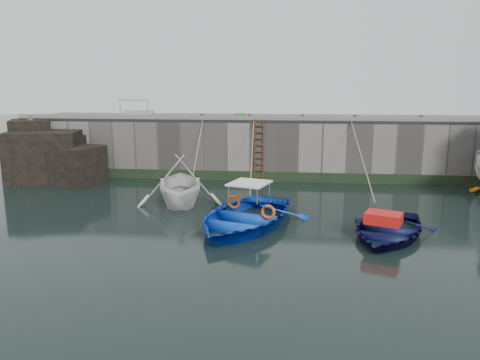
# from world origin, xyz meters

# --- Properties ---
(ground) EXTENTS (120.00, 120.00, 0.00)m
(ground) POSITION_xyz_m (0.00, 0.00, 0.00)
(ground) COLOR black
(ground) RESTS_ON ground
(quay_back) EXTENTS (30.00, 5.00, 3.00)m
(quay_back) POSITION_xyz_m (0.00, 12.50, 1.50)
(quay_back) COLOR slate
(quay_back) RESTS_ON ground
(road_back) EXTENTS (30.00, 5.00, 0.16)m
(road_back) POSITION_xyz_m (0.00, 12.50, 3.08)
(road_back) COLOR black
(road_back) RESTS_ON quay_back
(kerb_back) EXTENTS (30.00, 0.30, 0.20)m
(kerb_back) POSITION_xyz_m (0.00, 10.15, 3.26)
(kerb_back) COLOR slate
(kerb_back) RESTS_ON road_back
(algae_back) EXTENTS (30.00, 0.08, 0.50)m
(algae_back) POSITION_xyz_m (0.00, 9.96, 0.25)
(algae_back) COLOR black
(algae_back) RESTS_ON ground
(rock_outcrop) EXTENTS (5.85, 4.24, 3.41)m
(rock_outcrop) POSITION_xyz_m (-12.92, 9.11, 1.26)
(rock_outcrop) COLOR black
(rock_outcrop) RESTS_ON ground
(ladder) EXTENTS (0.51, 0.08, 3.20)m
(ladder) POSITION_xyz_m (-2.00, 9.91, 1.59)
(ladder) COLOR #3F1E0F
(ladder) RESTS_ON ground
(boat_near_white) EXTENTS (4.77, 5.23, 2.36)m
(boat_near_white) POSITION_xyz_m (-4.98, 5.01, 0.00)
(boat_near_white) COLOR silver
(boat_near_white) RESTS_ON ground
(boat_near_white_rope) EXTENTS (0.04, 3.60, 3.10)m
(boat_near_white_rope) POSITION_xyz_m (-4.98, 8.75, 0.00)
(boat_near_white_rope) COLOR tan
(boat_near_white_rope) RESTS_ON ground
(boat_near_blue) EXTENTS (5.57, 6.62, 1.17)m
(boat_near_blue) POSITION_xyz_m (-1.98, 2.14, 0.00)
(boat_near_blue) COLOR blue
(boat_near_blue) RESTS_ON ground
(boat_near_blue_rope) EXTENTS (0.04, 5.96, 3.10)m
(boat_near_blue_rope) POSITION_xyz_m (-1.98, 7.32, 0.00)
(boat_near_blue_rope) COLOR tan
(boat_near_blue_rope) RESTS_ON ground
(boat_near_navy) EXTENTS (4.62, 5.34, 0.93)m
(boat_near_navy) POSITION_xyz_m (2.90, 1.58, 0.00)
(boat_near_navy) COLOR #090C3A
(boat_near_navy) RESTS_ON ground
(boat_near_navy_rope) EXTENTS (0.04, 6.47, 3.10)m
(boat_near_navy_rope) POSITION_xyz_m (2.90, 7.04, 0.00)
(boat_near_navy_rope) COLOR tan
(boat_near_navy_rope) RESTS_ON ground
(fish_crate) EXTENTS (0.62, 0.46, 0.31)m
(fish_crate) POSITION_xyz_m (-3.00, 10.45, 3.31)
(fish_crate) COLOR #217E17
(fish_crate) RESTS_ON road_back
(railing) EXTENTS (1.60, 1.05, 1.00)m
(railing) POSITION_xyz_m (-8.75, 11.25, 3.36)
(railing) COLOR #A5A8AD
(railing) RESTS_ON road_back
(bollard_a) EXTENTS (0.18, 0.18, 0.28)m
(bollard_a) POSITION_xyz_m (-5.00, 10.25, 3.30)
(bollard_a) COLOR #3F1E0F
(bollard_a) RESTS_ON road_back
(bollard_b) EXTENTS (0.18, 0.18, 0.28)m
(bollard_b) POSITION_xyz_m (-2.50, 10.25, 3.30)
(bollard_b) COLOR #3F1E0F
(bollard_b) RESTS_ON road_back
(bollard_c) EXTENTS (0.18, 0.18, 0.28)m
(bollard_c) POSITION_xyz_m (0.20, 10.25, 3.30)
(bollard_c) COLOR #3F1E0F
(bollard_c) RESTS_ON road_back
(bollard_d) EXTENTS (0.18, 0.18, 0.28)m
(bollard_d) POSITION_xyz_m (2.80, 10.25, 3.30)
(bollard_d) COLOR #3F1E0F
(bollard_d) RESTS_ON road_back
(bollard_e) EXTENTS (0.18, 0.18, 0.28)m
(bollard_e) POSITION_xyz_m (6.00, 10.25, 3.30)
(bollard_e) COLOR #3F1E0F
(bollard_e) RESTS_ON road_back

